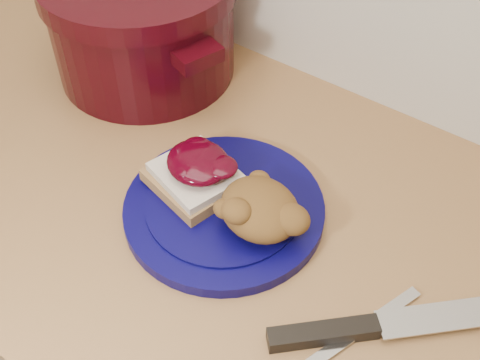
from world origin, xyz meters
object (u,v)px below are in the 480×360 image
Objects in this scene: chef_knife at (363,328)px; butter_knife at (360,330)px; plate at (224,209)px; pepper_grinder at (163,17)px; dutch_oven at (143,23)px.

butter_knife is at bearing 155.99° from chef_knife.
pepper_grinder is at bearing 142.09° from plate.
pepper_grinder is (-0.30, 0.23, 0.05)m from plate.
chef_knife is 1.44× the size of butter_knife.
chef_knife reaches higher than plate.
butter_knife is at bearing -23.63° from dutch_oven.
plate is 0.38m from pepper_grinder.
dutch_oven is at bearing 85.45° from butter_knife.
plate is 0.69× the size of dutch_oven.
chef_knife is 0.01m from butter_knife.
plate is at bearing 123.63° from chef_knife.
chef_knife is 0.55m from dutch_oven.
butter_knife is 0.58m from pepper_grinder.
dutch_oven is (-0.50, 0.22, 0.08)m from chef_knife.
chef_knife is at bearing -50.55° from butter_knife.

